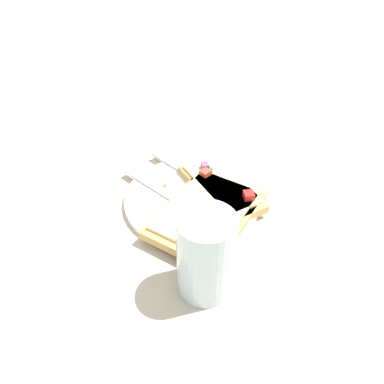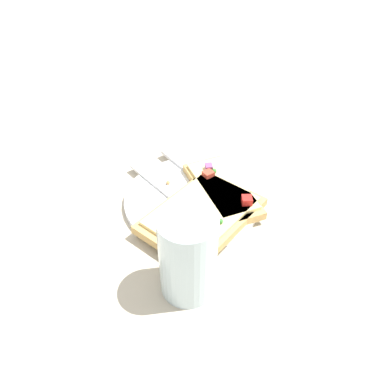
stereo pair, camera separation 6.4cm
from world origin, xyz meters
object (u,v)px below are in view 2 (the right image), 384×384
at_px(plate, 192,199).
at_px(drinking_glass, 188,256).
at_px(pizza_slice_main, 202,214).
at_px(pizza_slice_corner, 222,189).
at_px(knife, 192,172).
at_px(fork, 172,197).

xyz_separation_m(plate, drinking_glass, (0.01, 0.18, 0.06)).
distance_m(pizza_slice_main, pizza_slice_corner, 0.07).
bearing_deg(knife, pizza_slice_main, -29.94).
relative_size(plate, pizza_slice_corner, 1.23).
distance_m(plate, pizza_slice_main, 0.06).
height_order(fork, drinking_glass, drinking_glass).
height_order(knife, pizza_slice_main, pizza_slice_main).
height_order(fork, knife, knife).
bearing_deg(pizza_slice_corner, drinking_glass, 140.94).
bearing_deg(pizza_slice_corner, knife, 19.96).
distance_m(plate, drinking_glass, 0.18).
height_order(pizza_slice_main, pizza_slice_corner, pizza_slice_corner).
xyz_separation_m(pizza_slice_main, drinking_glass, (0.02, 0.12, 0.04)).
bearing_deg(pizza_slice_main, fork, 83.83).
xyz_separation_m(knife, drinking_glass, (0.01, 0.24, 0.05)).
bearing_deg(drinking_glass, plate, -92.37).
relative_size(pizza_slice_corner, drinking_glass, 1.49).
height_order(plate, pizza_slice_main, pizza_slice_main).
xyz_separation_m(pizza_slice_corner, drinking_glass, (0.06, 0.18, 0.04)).
bearing_deg(pizza_slice_main, plate, 55.53).
distance_m(knife, pizza_slice_corner, 0.08).
relative_size(pizza_slice_main, drinking_glass, 1.80).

